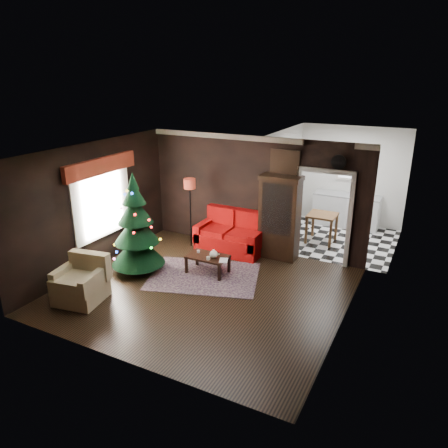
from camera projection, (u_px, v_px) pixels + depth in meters
The scene contains 26 objects.
floor at pixel (204, 291), 8.65m from camera, with size 5.50×5.50×0.00m, color black.
ceiling at pixel (201, 153), 7.70m from camera, with size 5.50×5.50×0.00m, color white.
wall_back at pixel (254, 194), 10.27m from camera, with size 5.50×5.50×0.00m, color black.
wall_front at pixel (115, 279), 6.08m from camera, with size 5.50×5.50×0.00m, color black.
wall_left at pixel (94, 206), 9.36m from camera, with size 5.50×5.50×0.00m, color black.
wall_right at pixel (348, 252), 6.99m from camera, with size 5.50×5.50×0.00m, color black.
doorway at pixel (323, 218), 9.66m from camera, with size 1.10×0.10×2.10m, color beige, non-canonical shape.
left_window at pixel (102, 202), 9.49m from camera, with size 0.05×1.60×1.40m, color white.
valance at pixel (101, 166), 9.18m from camera, with size 0.12×2.10×0.35m, color maroon.
kitchen_floor at pixel (335, 239), 11.27m from camera, with size 3.00×3.00×0.00m, color white.
kitchen_window at pixel (352, 166), 11.90m from camera, with size 0.70×0.06×0.70m, color white.
rug at pixel (204, 276), 9.25m from camera, with size 2.31×1.68×0.01m, color #33212B.
loveseat at pixel (231, 232), 10.37m from camera, with size 1.70×0.90×1.00m, color maroon, non-canonical shape.
curio_cabinet at pixel (280, 219), 9.90m from camera, with size 0.90×0.45×1.90m, color black, non-canonical shape.
floor_lamp at pixel (190, 215), 10.60m from camera, with size 0.31×0.31×1.83m, color black, non-canonical shape.
christmas_tree at pixel (136, 226), 9.18m from camera, with size 1.17×1.17×2.23m, color black, non-canonical shape.
armchair at pixel (80, 280), 8.11m from camera, with size 0.87×0.87×0.89m, color tan, non-canonical shape.
coffee_table at pixel (208, 264), 9.34m from camera, with size 0.89×0.53×0.40m, color black, non-canonical shape.
teapot at pixel (214, 254), 9.13m from camera, with size 0.20×0.20×0.19m, color white, non-canonical shape.
cup_a at pixel (198, 251), 9.42m from camera, with size 0.06×0.06×0.06m, color white.
cup_b at pixel (208, 258), 9.07m from camera, with size 0.08×0.08×0.07m, color white.
book at pixel (219, 255), 8.99m from camera, with size 0.18×0.02×0.24m, color #947451.
wall_clock at pixel (339, 162), 9.05m from camera, with size 0.32×0.32×0.06m, color white.
painting at pixel (285, 163), 9.62m from camera, with size 0.62×0.05×0.52m, color #AD8450.
kitchen_counter at pixel (346, 211), 12.12m from camera, with size 1.80×0.60×0.90m, color silver.
kitchen_table at pixel (321, 228), 11.02m from camera, with size 0.70×0.70×0.75m, color brown, non-canonical shape.
Camera 1 is at (3.87, -6.64, 4.21)m, focal length 34.18 mm.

